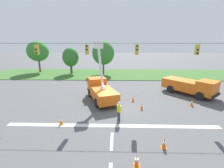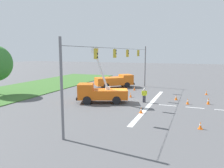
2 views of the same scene
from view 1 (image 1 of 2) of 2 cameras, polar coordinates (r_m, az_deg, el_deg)
name	(u,v)px [view 1 (image 1 of 2)]	position (r m, az deg, el deg)	size (l,w,h in m)	color
ground_plane	(113,108)	(16.11, 0.49, -8.96)	(200.00, 200.00, 0.00)	#565659
grass_verge	(115,74)	(33.35, 1.05, 3.83)	(56.00, 12.00, 0.10)	#3D6B2D
lane_markings	(112,136)	(11.61, 0.00, -19.31)	(17.60, 15.25, 0.01)	silver
signal_gantry	(114,65)	(14.84, 0.59, 7.41)	(26.20, 0.33, 7.20)	slate
tree_far_west	(38,51)	(39.09, -26.44, 11.08)	(4.89, 4.31, 7.17)	brown
tree_west	(71,57)	(34.47, -15.52, 9.79)	(3.48, 3.34, 5.79)	brown
tree_centre	(103,53)	(32.89, -3.36, 11.62)	(4.73, 4.05, 7.10)	brown
utility_truck_bucket_lift	(101,89)	(17.87, -4.33, -1.88)	(4.34, 6.54, 6.82)	orange
utility_truck_support_near	(190,86)	(22.32, 27.46, -0.56)	(6.21, 6.69, 2.22)	orange
road_worker	(119,110)	(13.19, 2.66, -9.87)	(0.36, 0.62, 1.77)	#383842
traffic_cone_foreground_left	(137,160)	(9.35, 9.40, -26.80)	(0.36, 0.36, 0.71)	orange
traffic_cone_foreground_right	(133,98)	(17.85, 8.00, -5.40)	(0.36, 0.36, 0.73)	orange
traffic_cone_mid_left	(142,106)	(15.91, 11.28, -8.20)	(0.36, 0.36, 0.71)	orange
traffic_cone_mid_right	(192,103)	(18.57, 28.14, -6.29)	(0.36, 0.36, 0.73)	orange
traffic_cone_near_bucket	(61,121)	(13.59, -18.86, -13.13)	(0.36, 0.36, 0.67)	orange
traffic_cone_lane_edge_a	(164,143)	(10.90, 19.28, -20.52)	(0.36, 0.36, 0.74)	orange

